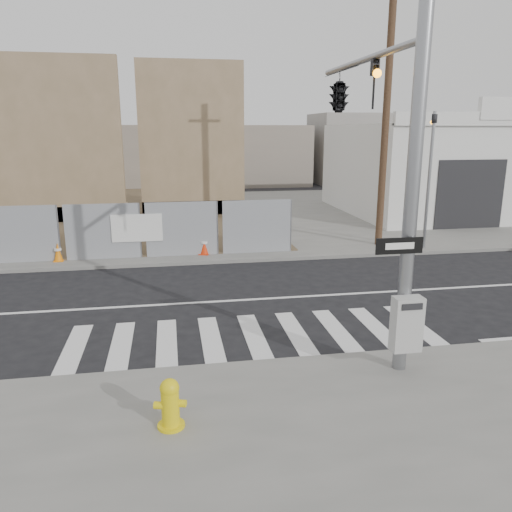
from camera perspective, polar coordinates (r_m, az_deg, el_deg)
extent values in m
plane|color=black|center=(14.06, -1.96, -5.09)|extent=(100.00, 100.00, 0.00)
cube|color=slate|center=(27.59, -6.02, 4.59)|extent=(50.00, 20.00, 0.12)
cylinder|color=gray|center=(9.44, 17.44, 7.32)|extent=(0.26, 0.26, 7.00)
cylinder|color=gray|center=(11.85, 12.33, 21.06)|extent=(0.14, 5.20, 0.14)
cube|color=#B2B2AF|center=(9.77, 16.84, -7.45)|extent=(0.55, 0.30, 1.05)
cube|color=black|center=(9.35, 16.07, 1.13)|extent=(0.90, 0.03, 0.30)
cube|color=silver|center=(9.34, 16.12, 1.10)|extent=(0.55, 0.01, 0.12)
imported|color=black|center=(11.24, 13.37, 18.57)|extent=(0.16, 0.20, 1.00)
imported|color=black|center=(13.29, 9.50, 18.02)|extent=(0.53, 2.48, 1.00)
cylinder|color=gray|center=(20.36, 19.14, 8.03)|extent=(0.12, 0.12, 5.20)
imported|color=black|center=(20.28, 19.74, 15.05)|extent=(0.16, 0.20, 1.00)
cube|color=#7D674B|center=(26.66, -21.63, 12.13)|extent=(6.00, 0.50, 8.00)
cube|color=#7D674B|center=(27.36, -20.78, 4.64)|extent=(6.00, 1.30, 0.80)
cube|color=#7D674B|center=(27.18, -7.32, 13.02)|extent=(5.50, 0.50, 8.00)
cube|color=#7D674B|center=(27.88, -7.13, 5.62)|extent=(5.50, 1.30, 0.80)
cube|color=silver|center=(30.62, 21.51, 9.28)|extent=(12.00, 10.00, 4.80)
cube|color=black|center=(25.40, 23.27, 6.47)|extent=(3.40, 0.06, 3.20)
cylinder|color=brown|center=(20.41, 14.64, 15.12)|extent=(0.28, 0.28, 10.00)
cylinder|color=yellow|center=(8.39, -9.67, -18.52)|extent=(0.54, 0.54, 0.04)
cylinder|color=yellow|center=(8.23, -9.76, -16.75)|extent=(0.35, 0.35, 0.65)
sphere|color=yellow|center=(8.06, -9.86, -14.65)|extent=(0.30, 0.30, 0.30)
cylinder|color=yellow|center=(8.20, -11.03, -16.41)|extent=(0.18, 0.16, 0.12)
cylinder|color=yellow|center=(8.19, -8.52, -16.31)|extent=(0.18, 0.16, 0.12)
cube|color=orange|center=(19.05, -21.61, -0.49)|extent=(0.36, 0.36, 0.03)
cone|color=orange|center=(18.98, -21.70, 0.43)|extent=(0.32, 0.32, 0.66)
cylinder|color=silver|center=(18.96, -21.72, 0.71)|extent=(0.25, 0.25, 0.08)
cube|color=red|center=(18.78, -5.92, 0.25)|extent=(0.47, 0.47, 0.03)
cone|color=red|center=(18.70, -5.95, 1.27)|extent=(0.42, 0.42, 0.71)
cylinder|color=silver|center=(18.68, -5.95, 1.57)|extent=(0.28, 0.28, 0.08)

